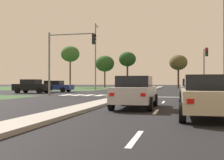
% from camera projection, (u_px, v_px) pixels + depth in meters
% --- Properties ---
extents(ground_plane, '(200.00, 200.00, 0.00)m').
position_uv_depth(ground_plane, '(138.00, 94.00, 31.87)').
color(ground_plane, black).
extents(grass_verge_far_left, '(35.00, 35.00, 0.01)m').
position_uv_depth(grass_verge_far_left, '(37.00, 88.00, 61.55)').
color(grass_verge_far_left, '#2D4C28').
rests_on(grass_verge_far_left, ground).
extents(median_island_near, '(1.20, 22.00, 0.14)m').
position_uv_depth(median_island_near, '(81.00, 108.00, 13.37)').
color(median_island_near, gray).
rests_on(median_island_near, ground).
extents(median_island_far, '(1.20, 36.00, 0.14)m').
position_uv_depth(median_island_far, '(156.00, 88.00, 56.20)').
color(median_island_far, '#ADA89E').
rests_on(median_island_far, ground).
extents(lane_dash_near, '(0.14, 2.00, 0.01)m').
position_uv_depth(lane_dash_near, '(135.00, 138.00, 6.45)').
color(lane_dash_near, silver).
rests_on(lane_dash_near, ground).
extents(lane_dash_second, '(0.14, 2.00, 0.01)m').
position_uv_depth(lane_dash_second, '(156.00, 112.00, 12.30)').
color(lane_dash_second, silver).
rests_on(lane_dash_second, ground).
extents(lane_dash_third, '(0.14, 2.00, 0.01)m').
position_uv_depth(lane_dash_third, '(163.00, 102.00, 18.14)').
color(lane_dash_third, silver).
rests_on(lane_dash_third, ground).
extents(stop_bar_near, '(6.40, 0.50, 0.01)m').
position_uv_depth(stop_bar_near, '(171.00, 97.00, 24.18)').
color(stop_bar_near, silver).
rests_on(stop_bar_near, ground).
extents(crosswalk_bar_near, '(0.70, 2.80, 0.01)m').
position_uv_depth(crosswalk_bar_near, '(67.00, 95.00, 28.27)').
color(crosswalk_bar_near, silver).
rests_on(crosswalk_bar_near, ground).
extents(crosswalk_bar_second, '(0.70, 2.80, 0.01)m').
position_uv_depth(crosswalk_bar_second, '(78.00, 95.00, 28.00)').
color(crosswalk_bar_second, silver).
rests_on(crosswalk_bar_second, ground).
extents(crosswalk_bar_third, '(0.70, 2.80, 0.01)m').
position_uv_depth(crosswalk_bar_third, '(89.00, 95.00, 27.74)').
color(crosswalk_bar_third, silver).
rests_on(crosswalk_bar_third, ground).
extents(crosswalk_bar_fourth, '(0.70, 2.80, 0.01)m').
position_uv_depth(crosswalk_bar_fourth, '(100.00, 95.00, 27.48)').
color(crosswalk_bar_fourth, silver).
rests_on(crosswalk_bar_fourth, ground).
extents(crosswalk_bar_fifth, '(0.70, 2.80, 0.01)m').
position_uv_depth(crosswalk_bar_fifth, '(112.00, 95.00, 27.22)').
color(crosswalk_bar_fifth, silver).
rests_on(crosswalk_bar_fifth, ground).
extents(crosswalk_bar_sixth, '(0.70, 2.80, 0.01)m').
position_uv_depth(crosswalk_bar_sixth, '(123.00, 96.00, 26.95)').
color(crosswalk_bar_sixth, silver).
rests_on(crosswalk_bar_sixth, ground).
extents(car_silver_near, '(1.96, 4.45, 1.57)m').
position_uv_depth(car_silver_near, '(135.00, 92.00, 14.02)').
color(car_silver_near, '#B7B7BC').
rests_on(car_silver_near, ground).
extents(car_red_second, '(2.07, 4.52, 1.56)m').
position_uv_depth(car_red_second, '(131.00, 85.00, 41.80)').
color(car_red_second, '#A31919').
rests_on(car_red_second, ground).
extents(car_beige_third, '(2.02, 4.25, 1.53)m').
position_uv_depth(car_beige_third, '(208.00, 96.00, 10.03)').
color(car_beige_third, '#BCAD8E').
rests_on(car_beige_third, ground).
extents(car_white_fourth, '(2.05, 4.53, 1.52)m').
position_uv_depth(car_white_fourth, '(194.00, 89.00, 20.94)').
color(car_white_fourth, silver).
rests_on(car_white_fourth, ground).
extents(car_blue_fifth, '(4.50, 2.08, 1.46)m').
position_uv_depth(car_blue_fifth, '(55.00, 86.00, 36.18)').
color(car_blue_fifth, navy).
rests_on(car_blue_fifth, ground).
extents(car_black_sixth, '(4.25, 2.02, 1.59)m').
position_uv_depth(car_black_sixth, '(32.00, 86.00, 32.84)').
color(car_black_sixth, black).
rests_on(car_black_sixth, ground).
extents(traffic_signal_far_right, '(0.32, 4.05, 5.53)m').
position_uv_depth(traffic_signal_far_right, '(205.00, 62.00, 35.18)').
color(traffic_signal_far_right, gray).
rests_on(traffic_signal_far_right, ground).
extents(traffic_signal_near_left, '(4.78, 0.32, 6.03)m').
position_uv_depth(traffic_signal_near_left, '(66.00, 52.00, 26.83)').
color(traffic_signal_near_left, gray).
rests_on(traffic_signal_near_left, ground).
extents(street_lamp_third, '(0.63, 2.17, 10.79)m').
position_uv_depth(street_lamp_third, '(96.00, 53.00, 46.19)').
color(street_lamp_third, gray).
rests_on(street_lamp_third, ground).
extents(pedestrian_at_median, '(0.34, 0.34, 1.83)m').
position_uv_depth(pedestrian_at_median, '(149.00, 82.00, 45.22)').
color(pedestrian_at_median, '#9E8966').
rests_on(pedestrian_at_median, median_island_far).
extents(treeline_near, '(4.30, 4.30, 9.61)m').
position_uv_depth(treeline_near, '(70.00, 54.00, 65.66)').
color(treeline_near, '#423323').
rests_on(treeline_near, ground).
extents(treeline_second, '(4.45, 4.45, 7.52)m').
position_uv_depth(treeline_second, '(105.00, 64.00, 66.94)').
color(treeline_second, '#423323').
rests_on(treeline_second, ground).
extents(treeline_third, '(3.94, 3.94, 8.23)m').
position_uv_depth(treeline_third, '(127.00, 59.00, 65.36)').
color(treeline_third, '#423323').
rests_on(treeline_third, ground).
extents(treeline_fourth, '(3.70, 3.70, 6.91)m').
position_uv_depth(treeline_fourth, '(178.00, 63.00, 58.73)').
color(treeline_fourth, '#423323').
rests_on(treeline_fourth, ground).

